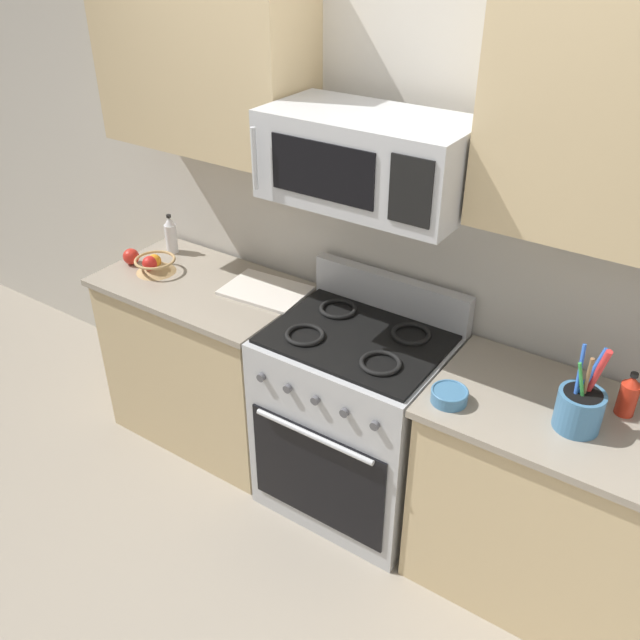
# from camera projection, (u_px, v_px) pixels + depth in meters

# --- Properties ---
(ground_plane) EXTENTS (16.00, 16.00, 0.00)m
(ground_plane) POSITION_uv_depth(u_px,v_px,m) (267.00, 594.00, 2.87)
(ground_plane) COLOR gray
(wall_back) EXTENTS (8.00, 0.10, 2.60)m
(wall_back) POSITION_uv_depth(u_px,v_px,m) (406.00, 224.00, 2.94)
(wall_back) COLOR beige
(wall_back) RESTS_ON ground
(counter_left) EXTENTS (1.01, 0.61, 0.91)m
(counter_left) POSITION_uv_depth(u_px,v_px,m) (208.00, 359.00, 3.54)
(counter_left) COLOR tan
(counter_left) RESTS_ON ground
(range_oven) EXTENTS (0.76, 0.66, 1.09)m
(range_oven) POSITION_uv_depth(u_px,v_px,m) (355.00, 419.00, 3.11)
(range_oven) COLOR #B2B5BA
(range_oven) RESTS_ON ground
(counter_right) EXTENTS (0.99, 0.61, 0.91)m
(counter_right) POSITION_uv_depth(u_px,v_px,m) (546.00, 504.00, 2.69)
(counter_right) COLOR tan
(counter_right) RESTS_ON ground
(microwave) EXTENTS (0.78, 0.44, 0.33)m
(microwave) POSITION_uv_depth(u_px,v_px,m) (368.00, 159.00, 2.49)
(microwave) COLOR #B2B5BA
(upper_cabinets_left) EXTENTS (1.00, 0.34, 0.79)m
(upper_cabinets_left) POSITION_uv_depth(u_px,v_px,m) (202.00, 55.00, 2.88)
(upper_cabinets_left) COLOR tan
(utensil_crock) EXTENTS (0.16, 0.16, 0.34)m
(utensil_crock) POSITION_uv_depth(u_px,v_px,m) (580.00, 408.00, 2.36)
(utensil_crock) COLOR teal
(utensil_crock) RESTS_ON counter_right
(fruit_basket) EXTENTS (0.20, 0.20, 0.10)m
(fruit_basket) POSITION_uv_depth(u_px,v_px,m) (155.00, 264.00, 3.37)
(fruit_basket) COLOR tan
(fruit_basket) RESTS_ON counter_left
(apple_loose) EXTENTS (0.08, 0.08, 0.08)m
(apple_loose) POSITION_uv_depth(u_px,v_px,m) (131.00, 257.00, 3.45)
(apple_loose) COLOR red
(apple_loose) RESTS_ON counter_left
(cutting_board) EXTENTS (0.41, 0.30, 0.02)m
(cutting_board) POSITION_uv_depth(u_px,v_px,m) (265.00, 291.00, 3.22)
(cutting_board) COLOR silver
(cutting_board) RESTS_ON counter_left
(bottle_hot_sauce) EXTENTS (0.07, 0.07, 0.18)m
(bottle_hot_sauce) POSITION_uv_depth(u_px,v_px,m) (628.00, 395.00, 2.42)
(bottle_hot_sauce) COLOR red
(bottle_hot_sauce) RESTS_ON counter_right
(bottle_vinegar) EXTENTS (0.06, 0.06, 0.21)m
(bottle_vinegar) POSITION_uv_depth(u_px,v_px,m) (171.00, 235.00, 3.54)
(bottle_vinegar) COLOR silver
(bottle_vinegar) RESTS_ON counter_left
(prep_bowl) EXTENTS (0.14, 0.14, 0.05)m
(prep_bowl) POSITION_uv_depth(u_px,v_px,m) (449.00, 395.00, 2.51)
(prep_bowl) COLOR teal
(prep_bowl) RESTS_ON counter_right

